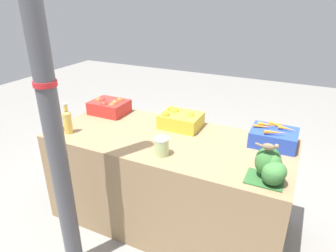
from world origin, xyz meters
The scene contains 11 objects.
ground_plane centered at (0.00, 0.00, 0.00)m, with size 10.00×10.00×0.00m, color gray.
market_table centered at (0.00, 0.00, 0.39)m, with size 1.87×0.83×0.78m, color #937551.
support_pole centered at (-0.40, -0.72, 1.26)m, with size 0.13×0.13×2.51m.
apple_crate centered at (-0.71, 0.23, 0.85)m, with size 0.32×0.26×0.15m.
orange_crate centered at (0.00, 0.24, 0.85)m, with size 0.32×0.26×0.15m.
carrot_crate centered at (0.74, 0.24, 0.84)m, with size 0.32×0.26×0.15m.
broccoli_pile centered at (0.78, -0.25, 0.88)m, with size 0.23×0.21×0.20m.
juice_bottle_ruby centered at (-0.86, -0.26, 0.90)m, with size 0.07×0.07×0.27m.
juice_bottle_golden centered at (-0.75, -0.26, 0.89)m, with size 0.07×0.07×0.25m.
pickle_jar centered at (0.07, -0.25, 0.85)m, with size 0.10×0.10×0.13m.
sparrow_bird centered at (0.76, -0.26, 1.01)m, with size 0.14×0.04×0.05m.
Camera 1 is at (0.89, -1.86, 1.80)m, focal length 32.00 mm.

